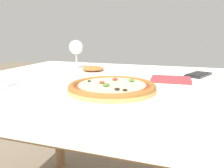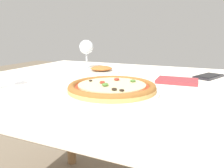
# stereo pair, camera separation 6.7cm
# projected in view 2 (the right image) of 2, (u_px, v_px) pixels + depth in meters

# --- Properties ---
(dining_table) EXTENTS (1.10, 0.99, 0.70)m
(dining_table) POSITION_uv_depth(u_px,v_px,m) (103.00, 102.00, 0.89)
(dining_table) COLOR #997047
(dining_table) RESTS_ON ground_plane
(pizza_plate) EXTENTS (0.29, 0.29, 0.04)m
(pizza_plate) POSITION_uv_depth(u_px,v_px,m) (112.00, 88.00, 0.67)
(pizza_plate) COLOR white
(pizza_plate) RESTS_ON dining_table
(fork) EXTENTS (0.04, 0.17, 0.00)m
(fork) POSITION_uv_depth(u_px,v_px,m) (7.00, 86.00, 0.76)
(fork) COLOR silver
(fork) RESTS_ON dining_table
(wine_glass_far_left) EXTENTS (0.07, 0.07, 0.15)m
(wine_glass_far_left) POSITION_uv_depth(u_px,v_px,m) (86.00, 48.00, 1.14)
(wine_glass_far_left) COLOR silver
(wine_glass_far_left) RESTS_ON dining_table
(cell_phone) EXTENTS (0.12, 0.16, 0.01)m
(cell_phone) POSITION_uv_depth(u_px,v_px,m) (209.00, 76.00, 0.92)
(cell_phone) COLOR #232328
(cell_phone) RESTS_ON dining_table
(side_plate) EXTENTS (0.17, 0.17, 0.03)m
(side_plate) POSITION_uv_depth(u_px,v_px,m) (101.00, 70.00, 1.04)
(side_plate) COLOR white
(side_plate) RESTS_ON dining_table
(napkin_folded) EXTENTS (0.15, 0.12, 0.01)m
(napkin_folded) POSITION_uv_depth(u_px,v_px,m) (177.00, 81.00, 0.83)
(napkin_folded) COLOR #933338
(napkin_folded) RESTS_ON dining_table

